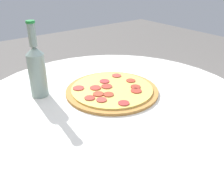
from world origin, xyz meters
TOP-DOWN VIEW (x-y plane):
  - table at (0.00, 0.00)m, footprint 1.00×1.00m
  - pizza at (0.05, -0.03)m, footprint 0.35×0.35m
  - beer_bottle at (0.19, 0.19)m, footprint 0.06×0.06m

SIDE VIEW (x-z plane):
  - table at x=0.00m, z-range 0.23..0.99m
  - pizza at x=0.05m, z-range 0.76..0.78m
  - beer_bottle at x=0.19m, z-range 0.73..1.00m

